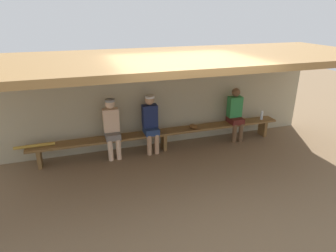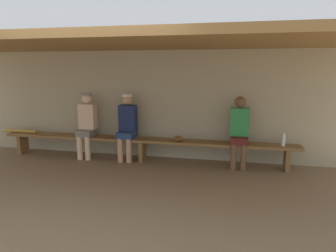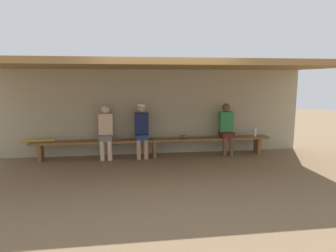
# 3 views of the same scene
# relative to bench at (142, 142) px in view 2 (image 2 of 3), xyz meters

# --- Properties ---
(ground_plane) EXTENTS (24.00, 24.00, 0.00)m
(ground_plane) POSITION_rel_bench_xyz_m (0.00, -1.55, -0.39)
(ground_plane) COLOR brown
(back_wall) EXTENTS (8.00, 0.20, 2.20)m
(back_wall) POSITION_rel_bench_xyz_m (0.00, 0.45, 0.71)
(back_wall) COLOR tan
(back_wall) RESTS_ON ground
(dugout_roof) EXTENTS (8.00, 2.80, 0.12)m
(dugout_roof) POSITION_rel_bench_xyz_m (0.00, -0.85, 1.87)
(dugout_roof) COLOR olive
(dugout_roof) RESTS_ON back_wall
(bench) EXTENTS (6.00, 0.36, 0.46)m
(bench) POSITION_rel_bench_xyz_m (0.00, 0.00, 0.00)
(bench) COLOR brown
(bench) RESTS_ON ground
(player_leftmost) EXTENTS (0.34, 0.42, 1.34)m
(player_leftmost) POSITION_rel_bench_xyz_m (1.88, 0.00, 0.34)
(player_leftmost) COLOR #591E19
(player_leftmost) RESTS_ON ground
(player_with_sunglasses) EXTENTS (0.34, 0.42, 1.34)m
(player_with_sunglasses) POSITION_rel_bench_xyz_m (-1.19, 0.00, 0.36)
(player_with_sunglasses) COLOR slate
(player_with_sunglasses) RESTS_ON ground
(player_in_blue) EXTENTS (0.34, 0.42, 1.34)m
(player_in_blue) POSITION_rel_bench_xyz_m (-0.31, 0.00, 0.36)
(player_in_blue) COLOR navy
(player_in_blue) RESTS_ON ground
(water_bottle_green) EXTENTS (0.07, 0.07, 0.23)m
(water_bottle_green) POSITION_rel_bench_xyz_m (2.66, -0.01, 0.18)
(water_bottle_green) COLOR silver
(water_bottle_green) RESTS_ON bench
(baseball_glove_dark_brown) EXTENTS (0.24, 0.28, 0.09)m
(baseball_glove_dark_brown) POSITION_rel_bench_xyz_m (0.74, -0.03, 0.12)
(baseball_glove_dark_brown) COLOR brown
(baseball_glove_dark_brown) RESTS_ON bench
(baseball_bat) EXTENTS (0.80, 0.07, 0.07)m
(baseball_bat) POSITION_rel_bench_xyz_m (-2.80, -0.00, 0.11)
(baseball_bat) COLOR #B28C33
(baseball_bat) RESTS_ON bench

